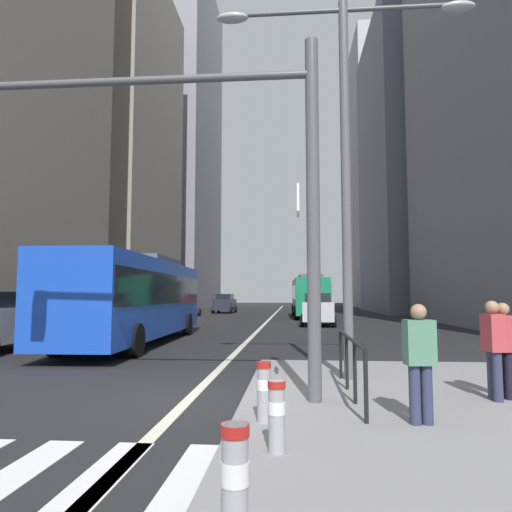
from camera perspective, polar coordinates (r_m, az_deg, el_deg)
ground_plane at (r=28.23m, az=0.95°, el=-8.60°), size 160.00×160.00×0.00m
lane_centre_line at (r=38.20m, az=1.94°, el=-7.62°), size 0.20×80.00×0.01m
office_tower_left_mid at (r=49.01m, az=-17.38°, el=13.16°), size 10.01×16.35×33.64m
office_tower_left_far at (r=73.72m, az=-9.85°, el=13.77°), size 10.60×21.32×50.62m
office_tower_right_mid at (r=54.53m, az=21.01°, el=10.22°), size 13.28×17.51×31.47m
office_tower_right_far at (r=78.68m, az=15.86°, el=8.93°), size 11.77×24.60×40.70m
city_bus_blue_oncoming at (r=18.08m, az=-14.63°, el=-4.72°), size 2.92×11.74×3.40m
city_bus_red_receding at (r=37.95m, az=6.63°, el=-4.84°), size 2.91×10.58×3.40m
car_oncoming_mid at (r=39.52m, az=-8.72°, el=-6.05°), size 2.18×4.40×1.94m
car_receding_near at (r=28.00m, az=7.67°, el=-6.57°), size 2.15×4.29×1.94m
car_receding_far at (r=60.65m, az=6.38°, el=-5.64°), size 2.05×4.43×1.94m
car_oncoming_far at (r=47.06m, az=-3.92°, el=-5.89°), size 2.16×4.10×1.94m
traffic_signal_gantry at (r=8.01m, az=-9.05°, el=11.80°), size 6.49×0.65×6.00m
street_lamp_post at (r=10.14m, az=11.03°, el=15.07°), size 5.50×0.32×8.00m
bollard_front at (r=3.37m, az=-2.66°, el=-26.22°), size 0.20×0.20×0.83m
bollard_left at (r=5.23m, az=2.59°, el=-18.85°), size 0.20×0.20×0.76m
bollard_right at (r=6.37m, az=0.97°, el=-16.15°), size 0.20×0.20×0.79m
pedestrian_railing at (r=8.06m, az=11.68°, el=-11.86°), size 0.06×3.35×0.98m
pedestrian_waiting at (r=8.47m, az=27.48°, el=-9.83°), size 0.28×0.40×1.60m
pedestrian_walking at (r=6.57m, az=19.73°, el=-11.83°), size 0.40×0.28×1.57m
pedestrian_far at (r=8.73m, az=28.52°, el=-9.77°), size 0.32×0.42×1.56m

